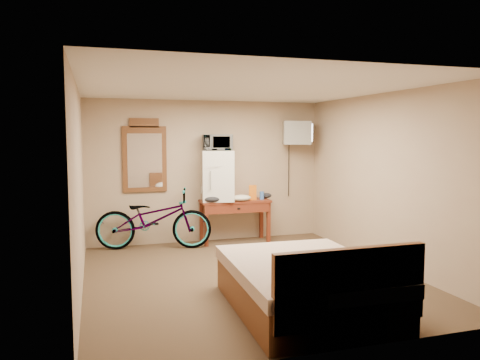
{
  "coord_description": "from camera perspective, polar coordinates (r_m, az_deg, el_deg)",
  "views": [
    {
      "loc": [
        -1.92,
        -5.81,
        1.88
      ],
      "look_at": [
        0.17,
        0.87,
        1.22
      ],
      "focal_mm": 35.0,
      "sensor_mm": 36.0,
      "label": 1
    }
  ],
  "objects": [
    {
      "name": "crt_television",
      "position": [
        8.59,
        6.92,
        5.72
      ],
      "size": [
        0.58,
        0.64,
        0.42
      ],
      "color": "black",
      "rests_on": "room"
    },
    {
      "name": "room",
      "position": [
        6.15,
        0.92,
        -0.49
      ],
      "size": [
        4.6,
        4.64,
        2.5
      ],
      "color": "#4D3C26",
      "rests_on": "ground"
    },
    {
      "name": "bed",
      "position": [
        5.17,
        8.18,
        -12.51
      ],
      "size": [
        1.59,
        2.06,
        0.9
      ],
      "color": "brown",
      "rests_on": "floor"
    },
    {
      "name": "microwave",
      "position": [
        8.13,
        -2.76,
        4.6
      ],
      "size": [
        0.55,
        0.42,
        0.28
      ],
      "primitive_type": "imported",
      "rotation": [
        0.0,
        0.0,
        -0.16
      ],
      "color": "white",
      "rests_on": "mini_fridge"
    },
    {
      "name": "cloth_dark_a",
      "position": [
        7.99,
        -3.4,
        -2.34
      ],
      "size": [
        0.3,
        0.22,
        0.11
      ],
      "primitive_type": "ellipsoid",
      "color": "black",
      "rests_on": "desk"
    },
    {
      "name": "mini_fridge",
      "position": [
        8.16,
        -2.74,
        0.53
      ],
      "size": [
        0.62,
        0.6,
        0.88
      ],
      "color": "white",
      "rests_on": "desk"
    },
    {
      "name": "cloth_cream",
      "position": [
        8.15,
        0.16,
        -2.2
      ],
      "size": [
        0.35,
        0.27,
        0.11
      ],
      "primitive_type": "ellipsoid",
      "color": "white",
      "rests_on": "desk"
    },
    {
      "name": "snack_bag",
      "position": [
        8.31,
        1.56,
        -1.52
      ],
      "size": [
        0.14,
        0.1,
        0.26
      ],
      "primitive_type": "cube",
      "rotation": [
        0.0,
        0.0,
        -0.23
      ],
      "color": "orange",
      "rests_on": "desk"
    },
    {
      "name": "bicycle",
      "position": [
        7.93,
        -10.48,
        -4.7
      ],
      "size": [
        2.01,
        1.06,
        1.0
      ],
      "primitive_type": "imported",
      "rotation": [
        0.0,
        0.0,
        1.35
      ],
      "color": "black",
      "rests_on": "floor"
    },
    {
      "name": "cloth_dark_b",
      "position": [
        8.52,
        3.15,
        -1.9
      ],
      "size": [
        0.22,
        0.18,
        0.1
      ],
      "primitive_type": "ellipsoid",
      "color": "black",
      "rests_on": "desk"
    },
    {
      "name": "desk",
      "position": [
        8.26,
        -0.55,
        -3.4
      ],
      "size": [
        1.24,
        0.5,
        0.75
      ],
      "color": "maroon",
      "rests_on": "floor"
    },
    {
      "name": "blue_cup",
      "position": [
        8.38,
        2.67,
        -1.88
      ],
      "size": [
        0.08,
        0.08,
        0.14
      ],
      "primitive_type": "cylinder",
      "color": "#3D70CF",
      "rests_on": "desk"
    },
    {
      "name": "wall_mirror",
      "position": [
        8.13,
        -11.54,
        2.83
      ],
      "size": [
        0.74,
        0.04,
        1.25
      ],
      "color": "brown",
      "rests_on": "room"
    }
  ]
}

